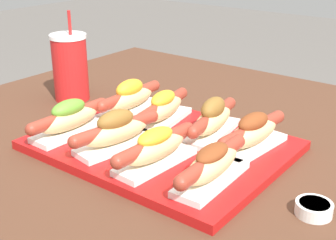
{
  "coord_description": "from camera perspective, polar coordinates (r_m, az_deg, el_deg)",
  "views": [
    {
      "loc": [
        0.54,
        -0.73,
        1.18
      ],
      "look_at": [
        0.0,
        -0.03,
        0.82
      ],
      "focal_mm": 50.0,
      "sensor_mm": 36.0,
      "label": 1
    }
  ],
  "objects": [
    {
      "name": "hot_dog_3",
      "position": [
        0.79,
        5.37,
        -5.43
      ],
      "size": [
        0.07,
        0.21,
        0.07
      ],
      "color": "white",
      "rests_on": "serving_tray"
    },
    {
      "name": "hot_dog_4",
      "position": [
        1.09,
        -4.67,
        2.72
      ],
      "size": [
        0.06,
        0.21,
        0.08
      ],
      "color": "white",
      "rests_on": "serving_tray"
    },
    {
      "name": "drink_cup",
      "position": [
        1.24,
        -11.83,
        6.32
      ],
      "size": [
        0.09,
        0.09,
        0.23
      ],
      "color": "red",
      "rests_on": "patio_table"
    },
    {
      "name": "serving_tray",
      "position": [
        0.95,
        -0.73,
        -3.1
      ],
      "size": [
        0.48,
        0.37,
        0.02
      ],
      "color": "#B71414",
      "rests_on": "patio_table"
    },
    {
      "name": "sauce_bowl",
      "position": [
        0.78,
        17.37,
        -10.19
      ],
      "size": [
        0.06,
        0.06,
        0.02
      ],
      "color": "silver",
      "rests_on": "patio_table"
    },
    {
      "name": "hot_dog_1",
      "position": [
        0.91,
        -6.37,
        -1.36
      ],
      "size": [
        0.09,
        0.21,
        0.08
      ],
      "color": "white",
      "rests_on": "serving_tray"
    },
    {
      "name": "hot_dog_6",
      "position": [
        0.97,
        5.47,
        0.13
      ],
      "size": [
        0.08,
        0.21,
        0.08
      ],
      "color": "white",
      "rests_on": "serving_tray"
    },
    {
      "name": "hot_dog_7",
      "position": [
        0.92,
        10.26,
        -1.54
      ],
      "size": [
        0.08,
        0.21,
        0.07
      ],
      "color": "white",
      "rests_on": "serving_tray"
    },
    {
      "name": "hot_dog_2",
      "position": [
        0.84,
        -1.55,
        -3.4
      ],
      "size": [
        0.07,
        0.21,
        0.07
      ],
      "color": "white",
      "rests_on": "serving_tray"
    },
    {
      "name": "hot_dog_5",
      "position": [
        1.03,
        -0.6,
        1.46
      ],
      "size": [
        0.09,
        0.21,
        0.07
      ],
      "color": "white",
      "rests_on": "serving_tray"
    },
    {
      "name": "hot_dog_0",
      "position": [
        0.99,
        -11.94,
        0.17
      ],
      "size": [
        0.06,
        0.21,
        0.07
      ],
      "color": "white",
      "rests_on": "serving_tray"
    }
  ]
}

